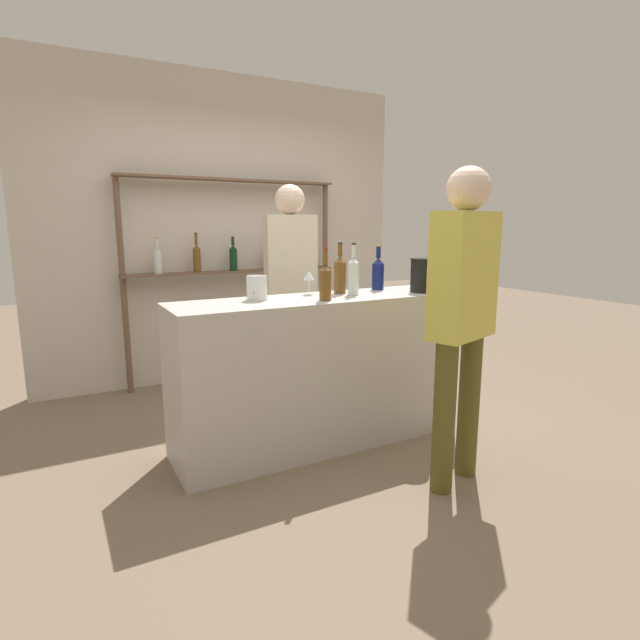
# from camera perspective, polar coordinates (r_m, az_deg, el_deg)

# --- Properties ---
(ground_plane) EXTENTS (16.00, 16.00, 0.00)m
(ground_plane) POSITION_cam_1_polar(r_m,az_deg,el_deg) (3.49, 0.00, -13.67)
(ground_plane) COLOR #7A6651
(bar_counter) EXTENTS (1.94, 0.53, 0.99)m
(bar_counter) POSITION_cam_1_polar(r_m,az_deg,el_deg) (3.32, 0.00, -5.88)
(bar_counter) COLOR #B7B2AD
(bar_counter) RESTS_ON ground_plane
(back_wall) EXTENTS (3.54, 0.12, 2.80)m
(back_wall) POSITION_cam_1_polar(r_m,az_deg,el_deg) (4.90, -10.67, 10.03)
(back_wall) COLOR beige
(back_wall) RESTS_ON ground_plane
(back_shelf) EXTENTS (2.00, 0.18, 1.86)m
(back_shelf) POSITION_cam_1_polar(r_m,az_deg,el_deg) (4.73, -9.87, 7.88)
(back_shelf) COLOR brown
(back_shelf) RESTS_ON ground_plane
(counter_bottle_0) EXTENTS (0.09, 0.09, 0.32)m
(counter_bottle_0) POSITION_cam_1_polar(r_m,az_deg,el_deg) (3.63, 6.64, 5.39)
(counter_bottle_0) COLOR #0F1956
(counter_bottle_0) RESTS_ON bar_counter
(counter_bottle_1) EXTENTS (0.08, 0.08, 0.33)m
(counter_bottle_1) POSITION_cam_1_polar(r_m,az_deg,el_deg) (3.07, 0.61, 4.47)
(counter_bottle_1) COLOR brown
(counter_bottle_1) RESTS_ON bar_counter
(counter_bottle_2) EXTENTS (0.08, 0.08, 0.34)m
(counter_bottle_2) POSITION_cam_1_polar(r_m,az_deg,el_deg) (3.40, 2.30, 5.31)
(counter_bottle_2) COLOR brown
(counter_bottle_2) RESTS_ON bar_counter
(counter_bottle_3) EXTENTS (0.07, 0.07, 0.34)m
(counter_bottle_3) POSITION_cam_1_polar(r_m,az_deg,el_deg) (3.32, 3.84, 5.15)
(counter_bottle_3) COLOR silver
(counter_bottle_3) RESTS_ON bar_counter
(wine_glass) EXTENTS (0.07, 0.07, 0.16)m
(wine_glass) POSITION_cam_1_polar(r_m,az_deg,el_deg) (3.33, -1.22, 5.03)
(wine_glass) COLOR silver
(wine_glass) RESTS_ON bar_counter
(ice_bucket) EXTENTS (0.19, 0.19, 0.23)m
(ice_bucket) POSITION_cam_1_polar(r_m,az_deg,el_deg) (3.54, 11.77, 5.04)
(ice_bucket) COLOR black
(ice_bucket) RESTS_ON bar_counter
(cork_jar) EXTENTS (0.13, 0.13, 0.15)m
(cork_jar) POSITION_cam_1_polar(r_m,az_deg,el_deg) (3.12, -7.23, 3.65)
(cork_jar) COLOR silver
(cork_jar) RESTS_ON bar_counter
(customer_right) EXTENTS (0.47, 0.31, 1.74)m
(customer_right) POSITION_cam_1_polar(r_m,az_deg,el_deg) (2.78, 15.99, 1.92)
(customer_right) COLOR brown
(customer_right) RESTS_ON ground_plane
(server_behind_counter) EXTENTS (0.42, 0.24, 1.76)m
(server_behind_counter) POSITION_cam_1_polar(r_m,az_deg,el_deg) (3.98, -3.37, 5.16)
(server_behind_counter) COLOR #575347
(server_behind_counter) RESTS_ON ground_plane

